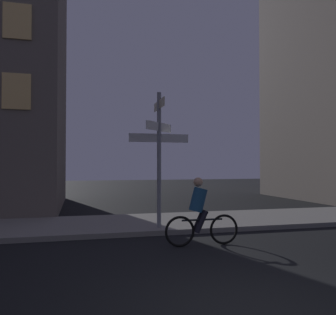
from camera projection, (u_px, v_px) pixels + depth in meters
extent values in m
cube|color=gray|center=(149.00, 223.00, 10.96)|extent=(40.00, 3.35, 0.14)
cylinder|color=gray|center=(159.00, 160.00, 9.86)|extent=(0.12, 0.12, 3.83)
cube|color=beige|center=(159.00, 105.00, 9.89)|extent=(0.03, 1.23, 0.24)
cube|color=white|center=(159.00, 127.00, 9.88)|extent=(0.94, 0.94, 0.24)
cube|color=white|center=(159.00, 138.00, 9.87)|extent=(1.73, 0.03, 0.24)
torus|color=black|center=(224.00, 229.00, 8.33)|extent=(0.72, 0.06, 0.72)
torus|color=black|center=(180.00, 231.00, 8.06)|extent=(0.72, 0.06, 0.72)
cylinder|color=black|center=(202.00, 220.00, 8.20)|extent=(1.00, 0.05, 0.04)
cylinder|color=navy|center=(198.00, 200.00, 8.18)|extent=(0.45, 0.32, 0.61)
sphere|color=tan|center=(198.00, 182.00, 8.19)|extent=(0.22, 0.22, 0.22)
cylinder|color=black|center=(199.00, 220.00, 8.27)|extent=(0.34, 0.12, 0.55)
cylinder|color=black|center=(201.00, 222.00, 8.10)|extent=(0.34, 0.12, 0.55)
cube|color=#F2C672|center=(17.00, 91.00, 11.53)|extent=(0.90, 0.06, 1.20)
cube|color=#F2C672|center=(17.00, 21.00, 11.58)|extent=(0.90, 0.06, 1.20)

